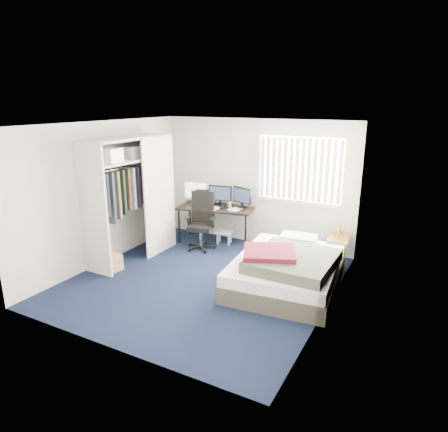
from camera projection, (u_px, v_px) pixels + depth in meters
The scene contains 10 objects.
ground at pixel (203, 280), 6.52m from camera, with size 4.20×4.20×0.00m, color black.
room_shell at pixel (202, 190), 6.10m from camera, with size 4.20×4.20×4.20m.
window_assembly at pixel (300, 169), 7.40m from camera, with size 1.72×0.09×1.32m.
closet at pixel (129, 186), 7.12m from camera, with size 0.64×1.84×2.22m.
desk at pixel (217, 205), 8.12m from camera, with size 1.62×0.97×1.21m.
office_chair at pixel (202, 226), 7.86m from camera, with size 0.67×0.67×1.15m.
footstool at pixel (224, 234), 8.16m from camera, with size 0.38×0.33×0.26m.
nightstand at pixel (339, 239), 7.18m from camera, with size 0.43×0.75×0.68m.
bed at pixel (287, 269), 6.26m from camera, with size 1.74×2.21×0.68m.
pine_box at pixel (110, 262), 6.91m from camera, with size 0.37×0.27×0.27m, color #A57652.
Camera 1 is at (3.10, -5.11, 2.84)m, focal length 32.00 mm.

